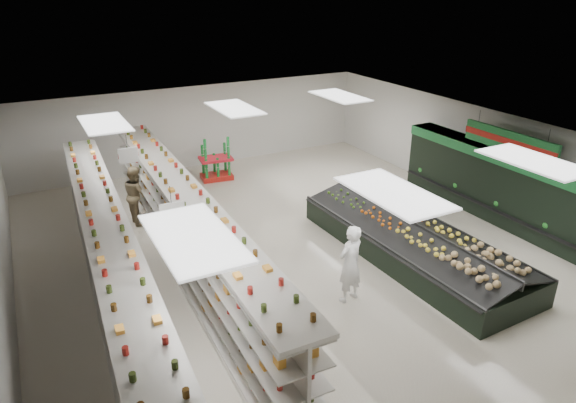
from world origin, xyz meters
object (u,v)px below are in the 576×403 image
gondola_center (187,233)px  soda_endcap (216,160)px  shopper_background (137,195)px  produce_island (412,240)px  gondola_left (111,265)px  shopper_main (350,264)px

gondola_center → soda_endcap: (2.96, 5.88, -0.29)m
gondola_center → shopper_background: (-0.49, 3.46, -0.11)m
produce_island → shopper_background: shopper_background is taller
gondola_left → produce_island: gondola_left is taller
gondola_left → shopper_background: gondola_left is taller
gondola_left → shopper_background: size_ratio=6.94×
gondola_center → produce_island: gondola_center is taller
gondola_center → produce_island: bearing=-19.9°
produce_island → soda_endcap: bearing=107.8°
gondola_center → produce_island: (5.53, -2.15, -0.56)m
soda_endcap → shopper_background: bearing=-145.0°
soda_endcap → shopper_main: (-0.09, -8.98, 0.22)m
gondola_center → shopper_background: size_ratio=7.08×
gondola_center → shopper_main: size_ratio=6.74×
gondola_center → shopper_background: 3.50m
shopper_main → gondola_left: bearing=-40.3°
soda_endcap → gondola_center: bearing=-116.7°
gondola_left → gondola_center: size_ratio=0.98×
gondola_left → shopper_main: gondola_left is taller
shopper_main → shopper_background: (-3.35, 6.56, -0.05)m
gondola_center → produce_island: size_ratio=1.84×
shopper_background → produce_island: bearing=-136.2°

